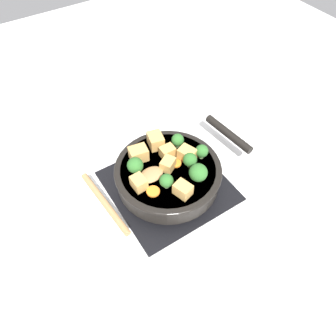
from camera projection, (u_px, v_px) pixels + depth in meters
ground_plane at (168, 186)px, 0.92m from camera, size 2.40×2.40×0.00m
front_burner_grate at (168, 184)px, 0.92m from camera, size 0.31×0.31×0.03m
skillet_pan at (169, 173)px, 0.88m from camera, size 0.29×0.39×0.05m
wooden_spoon at (127, 190)px, 0.81m from camera, size 0.21×0.19×0.02m
tofu_cube_center_large at (187, 154)px, 0.87m from camera, size 0.05×0.05×0.04m
tofu_cube_near_handle at (183, 190)px, 0.80m from camera, size 0.05×0.04×0.03m
tofu_cube_east_chunk at (139, 154)px, 0.87m from camera, size 0.05×0.05×0.04m
tofu_cube_west_chunk at (167, 152)px, 0.88m from camera, size 0.03×0.04×0.03m
tofu_cube_back_piece at (167, 165)px, 0.85m from camera, size 0.05×0.05×0.03m
tofu_cube_front_piece at (156, 141)px, 0.90m from camera, size 0.06×0.05×0.04m
tofu_cube_mid_small at (139, 183)px, 0.81m from camera, size 0.04×0.03×0.03m
broccoli_floret_near_spoon at (190, 160)px, 0.85m from camera, size 0.04×0.04×0.04m
broccoli_floret_center_top at (202, 151)px, 0.87m from camera, size 0.04×0.04×0.04m
broccoli_floret_east_rim at (178, 140)px, 0.89m from camera, size 0.03×0.03×0.04m
broccoli_floret_west_rim at (135, 165)px, 0.83m from camera, size 0.04×0.04×0.05m
broccoli_floret_north_edge at (166, 181)px, 0.81m from camera, size 0.04×0.04×0.04m
broccoli_floret_south_cluster at (198, 173)px, 0.82m from camera, size 0.05×0.05×0.05m
carrot_slice_orange_thin at (177, 164)px, 0.87m from camera, size 0.03×0.03×0.01m
carrot_slice_near_center at (153, 191)px, 0.81m from camera, size 0.03×0.03×0.01m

